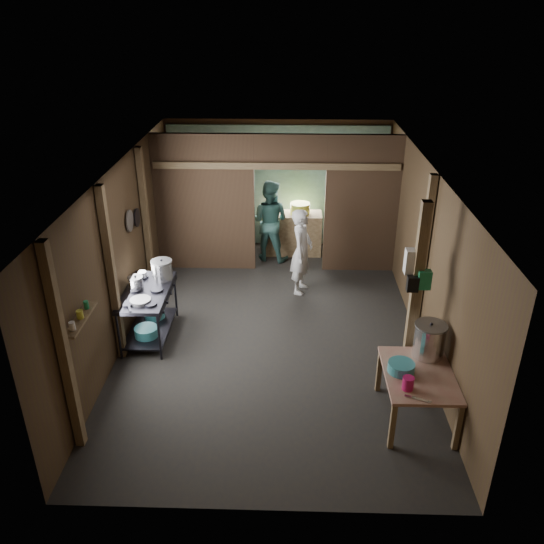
{
  "coord_description": "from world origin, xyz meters",
  "views": [
    {
      "loc": [
        0.23,
        -7.5,
        4.72
      ],
      "look_at": [
        0.0,
        -0.2,
        1.1
      ],
      "focal_mm": 36.57,
      "sensor_mm": 36.0,
      "label": 1
    }
  ],
  "objects_px": {
    "prep_table": "(416,396)",
    "cook": "(302,251)",
    "stove_pot_large": "(162,271)",
    "yellow_tub": "(300,208)",
    "pink_bucket": "(408,383)",
    "gas_range": "(149,314)",
    "stock_pot": "(429,341)"
  },
  "relations": [
    {
      "from": "prep_table",
      "to": "cook",
      "type": "height_order",
      "value": "cook"
    },
    {
      "from": "stove_pot_large",
      "to": "yellow_tub",
      "type": "distance_m",
      "value": 3.58
    },
    {
      "from": "prep_table",
      "to": "stove_pot_large",
      "type": "height_order",
      "value": "stove_pot_large"
    },
    {
      "from": "prep_table",
      "to": "pink_bucket",
      "type": "height_order",
      "value": "pink_bucket"
    },
    {
      "from": "gas_range",
      "to": "yellow_tub",
      "type": "xyz_separation_m",
      "value": [
        2.34,
        3.23,
        0.56
      ]
    },
    {
      "from": "gas_range",
      "to": "yellow_tub",
      "type": "relative_size",
      "value": 3.43
    },
    {
      "from": "prep_table",
      "to": "stock_pot",
      "type": "xyz_separation_m",
      "value": [
        0.18,
        0.38,
        0.55
      ]
    },
    {
      "from": "stock_pot",
      "to": "cook",
      "type": "relative_size",
      "value": 0.31
    },
    {
      "from": "cook",
      "to": "stock_pot",
      "type": "bearing_deg",
      "value": -137.06
    },
    {
      "from": "stove_pot_large",
      "to": "cook",
      "type": "relative_size",
      "value": 0.22
    },
    {
      "from": "stove_pot_large",
      "to": "pink_bucket",
      "type": "distance_m",
      "value": 4.14
    },
    {
      "from": "pink_bucket",
      "to": "cook",
      "type": "distance_m",
      "value": 3.8
    },
    {
      "from": "pink_bucket",
      "to": "yellow_tub",
      "type": "bearing_deg",
      "value": 102.49
    },
    {
      "from": "prep_table",
      "to": "pink_bucket",
      "type": "xyz_separation_m",
      "value": [
        -0.2,
        -0.3,
        0.42
      ]
    },
    {
      "from": "prep_table",
      "to": "stove_pot_large",
      "type": "relative_size",
      "value": 3.41
    },
    {
      "from": "gas_range",
      "to": "stove_pot_large",
      "type": "xyz_separation_m",
      "value": [
        0.17,
        0.39,
        0.55
      ]
    },
    {
      "from": "yellow_tub",
      "to": "stove_pot_large",
      "type": "bearing_deg",
      "value": -127.41
    },
    {
      "from": "prep_table",
      "to": "stock_pot",
      "type": "relative_size",
      "value": 2.42
    },
    {
      "from": "pink_bucket",
      "to": "yellow_tub",
      "type": "relative_size",
      "value": 0.41
    },
    {
      "from": "pink_bucket",
      "to": "yellow_tub",
      "type": "xyz_separation_m",
      "value": [
        -1.17,
        5.28,
        0.21
      ]
    },
    {
      "from": "stock_pot",
      "to": "yellow_tub",
      "type": "height_order",
      "value": "stock_pot"
    },
    {
      "from": "gas_range",
      "to": "pink_bucket",
      "type": "distance_m",
      "value": 4.08
    },
    {
      "from": "stove_pot_large",
      "to": "yellow_tub",
      "type": "relative_size",
      "value": 0.85
    },
    {
      "from": "gas_range",
      "to": "stock_pot",
      "type": "distance_m",
      "value": 4.15
    },
    {
      "from": "prep_table",
      "to": "gas_range",
      "type": "bearing_deg",
      "value": 154.69
    },
    {
      "from": "gas_range",
      "to": "pink_bucket",
      "type": "height_order",
      "value": "pink_bucket"
    },
    {
      "from": "gas_range",
      "to": "prep_table",
      "type": "relative_size",
      "value": 1.19
    },
    {
      "from": "prep_table",
      "to": "pink_bucket",
      "type": "bearing_deg",
      "value": -123.44
    },
    {
      "from": "gas_range",
      "to": "stove_pot_large",
      "type": "bearing_deg",
      "value": 66.23
    },
    {
      "from": "stove_pot_large",
      "to": "stock_pot",
      "type": "xyz_separation_m",
      "value": [
        3.72,
        -1.76,
        -0.06
      ]
    },
    {
      "from": "gas_range",
      "to": "cook",
      "type": "relative_size",
      "value": 0.88
    },
    {
      "from": "stove_pot_large",
      "to": "yellow_tub",
      "type": "bearing_deg",
      "value": 52.59
    }
  ]
}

